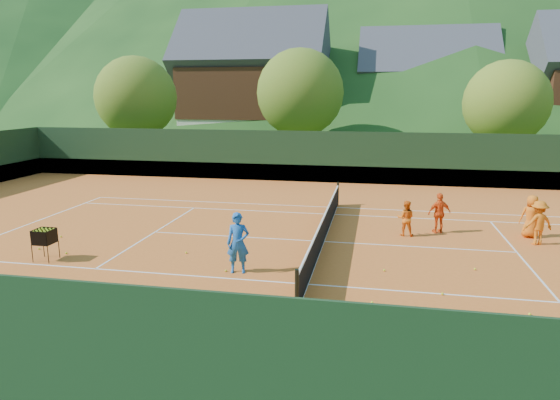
% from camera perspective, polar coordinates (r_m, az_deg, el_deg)
% --- Properties ---
extents(ground, '(400.00, 400.00, 0.00)m').
position_cam_1_polar(ground, '(17.79, 5.01, -4.81)').
color(ground, '#2E4C17').
rests_on(ground, ground).
extents(clay_court, '(40.00, 24.00, 0.02)m').
position_cam_1_polar(clay_court, '(17.78, 5.01, -4.78)').
color(clay_court, '#C35B1F').
rests_on(clay_court, ground).
extents(coach, '(0.72, 0.54, 1.79)m').
position_cam_1_polar(coach, '(14.54, -4.82, -4.91)').
color(coach, '#1B5BAF').
rests_on(coach, clay_court).
extents(student_a, '(0.67, 0.54, 1.31)m').
position_cam_1_polar(student_a, '(18.87, 14.17, -2.03)').
color(student_a, orange).
rests_on(student_a, clay_court).
extents(student_b, '(0.96, 0.66, 1.51)m').
position_cam_1_polar(student_b, '(19.59, 17.75, -1.42)').
color(student_b, '#F35315').
rests_on(student_b, clay_court).
extents(student_c, '(0.77, 0.50, 1.56)m').
position_cam_1_polar(student_c, '(20.20, 26.77, -1.68)').
color(student_c, orange).
rests_on(student_c, clay_court).
extents(student_d, '(1.11, 0.81, 1.54)m').
position_cam_1_polar(student_d, '(19.37, 27.43, -2.32)').
color(student_d, orange).
rests_on(student_d, clay_court).
extents(tennis_ball_0, '(0.07, 0.07, 0.07)m').
position_cam_1_polar(tennis_ball_0, '(14.79, -26.84, -9.47)').
color(tennis_ball_0, '#CFDD24').
rests_on(tennis_ball_0, clay_court).
extents(tennis_ball_1, '(0.07, 0.07, 0.07)m').
position_cam_1_polar(tennis_ball_1, '(17.79, -23.23, -5.60)').
color(tennis_ball_1, '#CFDD24').
rests_on(tennis_ball_1, clay_court).
extents(tennis_ball_3, '(0.07, 0.07, 0.07)m').
position_cam_1_polar(tennis_ball_3, '(16.02, 21.39, -7.36)').
color(tennis_ball_3, '#CFDD24').
rests_on(tennis_ball_3, clay_court).
extents(tennis_ball_4, '(0.07, 0.07, 0.07)m').
position_cam_1_polar(tennis_ball_4, '(16.70, -10.66, -5.92)').
color(tennis_ball_4, '#CFDD24').
rests_on(tennis_ball_4, clay_court).
extents(tennis_ball_5, '(0.07, 0.07, 0.07)m').
position_cam_1_polar(tennis_ball_5, '(13.86, 18.07, -10.16)').
color(tennis_ball_5, '#CFDD24').
rests_on(tennis_ball_5, clay_court).
extents(tennis_ball_6, '(0.07, 0.07, 0.07)m').
position_cam_1_polar(tennis_ball_6, '(18.67, -25.83, -5.02)').
color(tennis_ball_6, '#CFDD24').
rests_on(tennis_ball_6, clay_court).
extents(tennis_ball_7, '(0.07, 0.07, 0.07)m').
position_cam_1_polar(tennis_ball_7, '(10.04, 8.48, -18.61)').
color(tennis_ball_7, '#CFDD24').
rests_on(tennis_ball_7, clay_court).
extents(tennis_ball_8, '(0.07, 0.07, 0.07)m').
position_cam_1_polar(tennis_ball_8, '(12.67, -15.46, -12.13)').
color(tennis_ball_8, '#CFDD24').
rests_on(tennis_ball_8, clay_court).
extents(tennis_ball_9, '(0.07, 0.07, 0.07)m').
position_cam_1_polar(tennis_ball_9, '(10.63, 21.07, -17.48)').
color(tennis_ball_9, '#CFDD24').
rests_on(tennis_ball_9, clay_court).
extents(tennis_ball_10, '(0.07, 0.07, 0.07)m').
position_cam_1_polar(tennis_ball_10, '(13.44, 26.65, -11.59)').
color(tennis_ball_10, '#CFDD24').
rests_on(tennis_ball_10, clay_court).
extents(tennis_ball_11, '(0.07, 0.07, 0.07)m').
position_cam_1_polar(tennis_ball_11, '(12.60, -8.59, -11.95)').
color(tennis_ball_11, '#CFDD24').
rests_on(tennis_ball_11, clay_court).
extents(tennis_ball_12, '(0.07, 0.07, 0.07)m').
position_cam_1_polar(tennis_ball_12, '(11.11, 0.30, -15.27)').
color(tennis_ball_12, '#CFDD24').
rests_on(tennis_ball_12, clay_court).
extents(tennis_ball_13, '(0.07, 0.07, 0.07)m').
position_cam_1_polar(tennis_ball_13, '(11.38, 4.51, -14.61)').
color(tennis_ball_13, '#CFDD24').
rests_on(tennis_ball_13, clay_court).
extents(tennis_ball_14, '(0.07, 0.07, 0.07)m').
position_cam_1_polar(tennis_ball_14, '(19.88, -23.76, -3.84)').
color(tennis_ball_14, '#CFDD24').
rests_on(tennis_ball_14, clay_court).
extents(tennis_ball_15, '(0.07, 0.07, 0.07)m').
position_cam_1_polar(tennis_ball_15, '(10.08, 11.55, -18.62)').
color(tennis_ball_15, '#CFDD24').
rests_on(tennis_ball_15, clay_court).
extents(tennis_ball_16, '(0.07, 0.07, 0.07)m').
position_cam_1_polar(tennis_ball_16, '(14.89, -6.21, -8.03)').
color(tennis_ball_16, '#CFDD24').
rests_on(tennis_ball_16, clay_court).
extents(tennis_ball_17, '(0.07, 0.07, 0.07)m').
position_cam_1_polar(tennis_ball_17, '(12.90, 10.47, -11.43)').
color(tennis_ball_17, '#CFDD24').
rests_on(tennis_ball_17, clay_court).
extents(tennis_ball_18, '(0.07, 0.07, 0.07)m').
position_cam_1_polar(tennis_ball_18, '(15.16, 11.83, -7.85)').
color(tennis_ball_18, '#CFDD24').
rests_on(tennis_ball_18, clay_court).
extents(court_lines, '(23.83, 11.03, 0.00)m').
position_cam_1_polar(court_lines, '(17.78, 5.01, -4.74)').
color(court_lines, white).
rests_on(court_lines, clay_court).
extents(tennis_net, '(0.10, 12.07, 1.10)m').
position_cam_1_polar(tennis_net, '(17.64, 5.04, -3.20)').
color(tennis_net, black).
rests_on(tennis_net, clay_court).
extents(perimeter_fence, '(40.40, 24.24, 3.00)m').
position_cam_1_polar(perimeter_fence, '(17.46, 5.08, -0.83)').
color(perimeter_fence, black).
rests_on(perimeter_fence, clay_court).
extents(ball_hopper, '(0.57, 0.57, 1.00)m').
position_cam_1_polar(ball_hopper, '(17.24, -25.33, -3.86)').
color(ball_hopper, black).
rests_on(ball_hopper, clay_court).
extents(chalet_left, '(13.80, 9.93, 12.92)m').
position_cam_1_polar(chalet_left, '(48.38, -3.04, 12.66)').
color(chalet_left, beige).
rests_on(chalet_left, ground).
extents(chalet_mid, '(12.65, 8.82, 11.45)m').
position_cam_1_polar(chalet_mid, '(51.11, 16.19, 11.45)').
color(chalet_mid, beige).
rests_on(chalet_mid, ground).
extents(tree_a, '(6.00, 6.00, 7.88)m').
position_cam_1_polar(tree_a, '(39.18, -16.16, 11.21)').
color(tree_a, '#41281A').
rests_on(tree_a, ground).
extents(tree_b, '(6.40, 6.40, 8.40)m').
position_cam_1_polar(tree_b, '(37.37, 2.30, 12.15)').
color(tree_b, '#3E2619').
rests_on(tree_b, ground).
extents(tree_c, '(5.60, 5.60, 7.35)m').
position_cam_1_polar(tree_c, '(36.87, 24.43, 10.09)').
color(tree_c, '#41291A').
rests_on(tree_c, ground).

